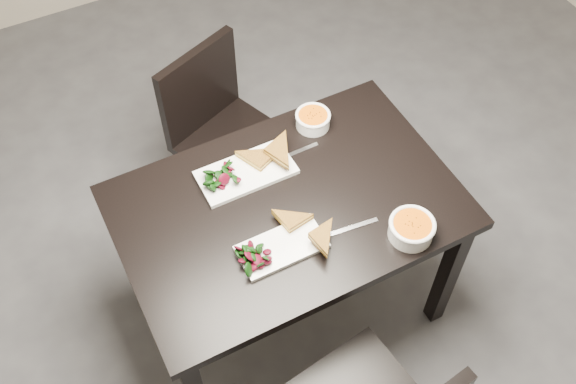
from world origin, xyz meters
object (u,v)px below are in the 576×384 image
(chair_far, at_px, (221,127))
(soup_bowl_near, at_px, (412,228))
(soup_bowl_far, at_px, (313,119))
(plate_near, at_px, (282,247))
(table, at_px, (288,220))
(plate_far, at_px, (246,173))

(chair_far, height_order, soup_bowl_near, chair_far)
(soup_bowl_near, xyz_separation_m, soup_bowl_far, (-0.05, 0.60, -0.01))
(chair_far, height_order, plate_near, chair_far)
(soup_bowl_near, bearing_deg, table, 135.21)
(chair_far, distance_m, plate_far, 0.57)
(chair_far, distance_m, soup_bowl_near, 1.07)
(plate_far, distance_m, soup_bowl_far, 0.35)
(table, distance_m, soup_bowl_near, 0.46)
(plate_far, bearing_deg, soup_bowl_far, 16.82)
(plate_near, xyz_separation_m, soup_bowl_near, (0.41, -0.15, 0.03))
(plate_far, height_order, soup_bowl_far, soup_bowl_far)
(table, xyz_separation_m, plate_far, (-0.07, 0.19, 0.11))
(table, height_order, plate_far, plate_far)
(chair_far, xyz_separation_m, soup_bowl_far, (0.24, -0.39, 0.30))
(soup_bowl_near, bearing_deg, chair_far, 106.38)
(plate_near, bearing_deg, table, 55.98)
(plate_near, distance_m, plate_far, 0.35)
(table, height_order, plate_near, plate_near)
(chair_far, xyz_separation_m, plate_far, (-0.09, -0.49, 0.27))
(chair_far, bearing_deg, table, -113.08)
(plate_near, relative_size, soup_bowl_near, 1.86)
(chair_far, bearing_deg, plate_far, -122.13)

